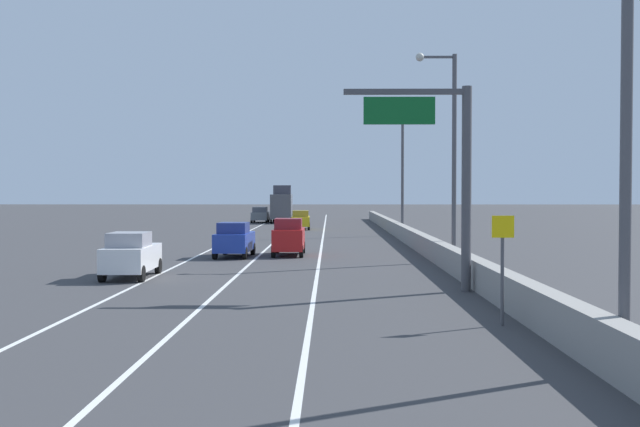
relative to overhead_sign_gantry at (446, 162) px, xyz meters
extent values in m
plane|color=#38383A|center=(-6.31, 39.46, -4.73)|extent=(320.00, 320.00, 0.00)
cube|color=silver|center=(-11.81, 30.46, -4.73)|extent=(0.16, 130.00, 0.00)
cube|color=silver|center=(-8.31, 30.46, -4.73)|extent=(0.16, 130.00, 0.00)
cube|color=silver|center=(-4.81, 30.46, -4.73)|extent=(0.16, 130.00, 0.00)
cube|color=gray|center=(1.34, 15.46, -4.18)|extent=(0.60, 120.00, 1.10)
cylinder|color=#47474C|center=(0.74, 0.02, -0.98)|extent=(0.36, 0.36, 7.50)
cube|color=#47474C|center=(-1.51, 0.02, 2.57)|extent=(4.50, 0.20, 0.20)
cube|color=#0C5923|center=(-1.73, -0.10, 1.87)|extent=(2.60, 0.10, 1.00)
cylinder|color=#4C4C51|center=(0.44, -7.22, -3.53)|extent=(0.10, 0.10, 2.40)
cube|color=yellow|center=(0.44, -7.26, -2.03)|extent=(0.60, 0.04, 0.60)
cylinder|color=#4C4C51|center=(1.78, -12.38, 0.66)|extent=(0.24, 0.24, 10.78)
cylinder|color=#4C4C51|center=(2.21, 11.88, 0.66)|extent=(0.24, 0.24, 10.78)
cube|color=#4C4C51|center=(1.31, 11.88, 5.90)|extent=(1.80, 0.12, 0.12)
sphere|color=beige|center=(0.41, 11.88, 5.90)|extent=(0.44, 0.44, 0.44)
cylinder|color=#4C4C51|center=(1.82, 36.15, 0.66)|extent=(0.24, 0.24, 10.78)
cube|color=#4C4C51|center=(0.92, 36.15, 5.90)|extent=(1.80, 0.12, 0.12)
sphere|color=beige|center=(0.02, 36.15, 5.90)|extent=(0.44, 0.44, 0.44)
cube|color=#1E389E|center=(-9.61, 14.82, -3.88)|extent=(1.93, 4.19, 1.01)
cube|color=navy|center=(-9.62, 14.41, -3.08)|extent=(1.64, 1.91, 0.60)
cylinder|color=black|center=(-10.36, 16.47, -4.39)|extent=(0.24, 0.69, 0.68)
cylinder|color=black|center=(-8.74, 16.41, -4.39)|extent=(0.24, 0.69, 0.68)
cylinder|color=black|center=(-10.48, 13.24, -4.39)|extent=(0.24, 0.69, 0.68)
cylinder|color=black|center=(-8.85, 13.18, -4.39)|extent=(0.24, 0.69, 0.68)
cube|color=red|center=(-6.61, 15.90, -3.79)|extent=(1.71, 4.02, 1.20)
cube|color=maroon|center=(-6.61, 15.50, -2.89)|extent=(1.50, 1.81, 0.60)
cylinder|color=black|center=(-7.39, 17.46, -4.39)|extent=(0.22, 0.68, 0.68)
cylinder|color=black|center=(-5.84, 17.46, -4.39)|extent=(0.22, 0.68, 0.68)
cylinder|color=black|center=(-7.39, 14.34, -4.39)|extent=(0.22, 0.68, 0.68)
cylinder|color=black|center=(-5.84, 14.34, -4.39)|extent=(0.22, 0.68, 0.68)
cube|color=white|center=(-12.69, 4.33, -3.88)|extent=(1.84, 4.32, 1.01)
cube|color=#96969E|center=(-12.68, 3.91, -3.08)|extent=(1.58, 1.96, 0.60)
cylinder|color=black|center=(-13.52, 6.01, -4.39)|extent=(0.24, 0.68, 0.68)
cylinder|color=black|center=(-11.94, 6.04, -4.39)|extent=(0.24, 0.68, 0.68)
cylinder|color=black|center=(-13.44, 2.63, -4.39)|extent=(0.24, 0.68, 0.68)
cylinder|color=black|center=(-11.86, 2.66, -4.39)|extent=(0.24, 0.68, 0.68)
cube|color=gold|center=(-7.11, 46.90, -3.93)|extent=(1.88, 4.74, 0.92)
cube|color=olive|center=(-7.10, 46.43, -3.17)|extent=(1.59, 2.16, 0.60)
cylinder|color=black|center=(-7.96, 48.77, -4.39)|extent=(0.24, 0.69, 0.68)
cylinder|color=black|center=(-6.37, 48.82, -4.39)|extent=(0.24, 0.69, 0.68)
cylinder|color=black|center=(-7.85, 44.98, -4.39)|extent=(0.24, 0.69, 0.68)
cylinder|color=black|center=(-6.26, 45.02, -4.39)|extent=(0.24, 0.69, 0.68)
cube|color=slate|center=(-12.58, 63.53, -3.93)|extent=(1.96, 4.72, 0.92)
cube|color=#4D505A|center=(-12.57, 63.06, -3.16)|extent=(1.70, 2.14, 0.60)
cylinder|color=black|center=(-13.47, 65.42, -4.39)|extent=(0.23, 0.68, 0.68)
cylinder|color=black|center=(-11.74, 65.44, -4.39)|extent=(0.23, 0.68, 0.68)
cylinder|color=black|center=(-13.42, 61.62, -4.39)|extent=(0.23, 0.68, 0.68)
cylinder|color=black|center=(-11.69, 61.65, -4.39)|extent=(0.23, 0.68, 0.68)
cube|color=#4C4C51|center=(-10.00, 63.38, -2.79)|extent=(2.60, 8.04, 2.87)
cube|color=#3A3A45|center=(-10.04, 65.13, -0.81)|extent=(2.16, 1.81, 1.10)
cylinder|color=black|center=(-11.20, 66.64, -4.23)|extent=(0.25, 1.01, 1.00)
cylinder|color=black|center=(-8.96, 66.69, -4.23)|extent=(0.25, 1.01, 1.00)
cylinder|color=black|center=(-11.03, 60.06, -4.23)|extent=(0.25, 1.01, 1.00)
cylinder|color=black|center=(-8.79, 60.11, -4.23)|extent=(0.25, 1.01, 1.00)
camera|label=1|loc=(-4.26, -28.10, -1.09)|focal=43.11mm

